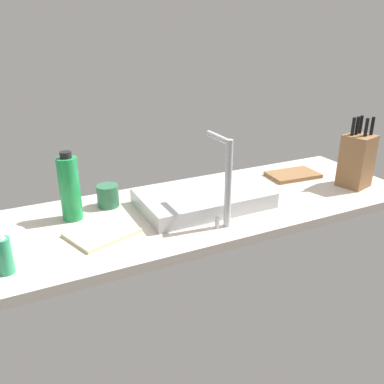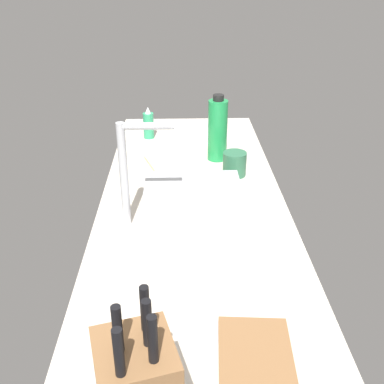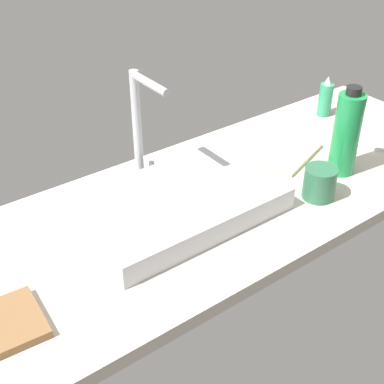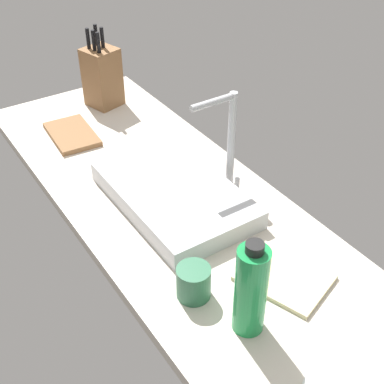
% 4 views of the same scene
% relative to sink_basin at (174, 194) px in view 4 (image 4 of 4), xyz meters
% --- Properties ---
extents(countertop_slab, '(1.86, 0.60, 0.04)m').
position_rel_sink_basin_xyz_m(countertop_slab, '(0.05, -0.00, -0.05)').
color(countertop_slab, beige).
rests_on(countertop_slab, ground).
extents(sink_basin, '(0.50, 0.31, 0.06)m').
position_rel_sink_basin_xyz_m(sink_basin, '(0.00, 0.00, 0.00)').
color(sink_basin, '#B7BABF').
rests_on(sink_basin, countertop_slab).
extents(faucet, '(0.06, 0.16, 0.31)m').
position_rel_sink_basin_xyz_m(faucet, '(0.01, 0.18, 0.16)').
color(faucet, '#B7BABF').
rests_on(faucet, countertop_slab).
extents(knife_block, '(0.14, 0.14, 0.30)m').
position_rel_sink_basin_xyz_m(knife_block, '(-0.69, 0.11, 0.09)').
color(knife_block, brown).
rests_on(knife_block, countertop_slab).
extents(cutting_board, '(0.24, 0.16, 0.02)m').
position_rel_sink_basin_xyz_m(cutting_board, '(-0.53, -0.10, -0.02)').
color(cutting_board, brown).
rests_on(cutting_board, countertop_slab).
extents(water_bottle, '(0.07, 0.07, 0.25)m').
position_rel_sink_basin_xyz_m(water_bottle, '(0.49, -0.10, 0.09)').
color(water_bottle, '#1E8E47').
rests_on(water_bottle, countertop_slab).
extents(dish_towel, '(0.26, 0.23, 0.01)m').
position_rel_sink_basin_xyz_m(dish_towel, '(0.42, 0.06, -0.02)').
color(dish_towel, beige).
rests_on(dish_towel, countertop_slab).
extents(coffee_mug, '(0.08, 0.08, 0.09)m').
position_rel_sink_basin_xyz_m(coffee_mug, '(0.34, -0.16, 0.01)').
color(coffee_mug, '#2D6647').
rests_on(coffee_mug, countertop_slab).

